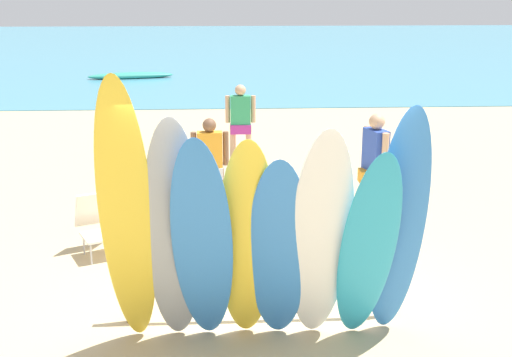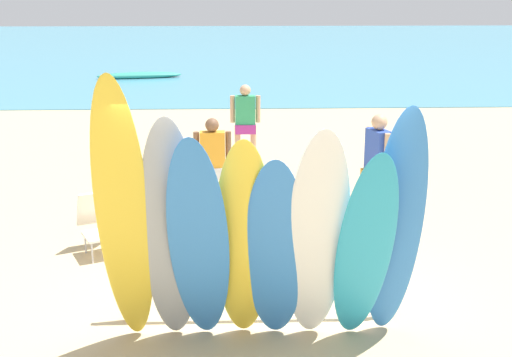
{
  "view_description": "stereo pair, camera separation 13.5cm",
  "coord_description": "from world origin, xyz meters",
  "px_view_note": "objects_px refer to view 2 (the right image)",
  "views": [
    {
      "loc": [
        -0.4,
        -6.42,
        3.42
      ],
      "look_at": [
        0.0,
        1.18,
        1.22
      ],
      "focal_mm": 47.01,
      "sensor_mm": 36.0,
      "label": 1
    },
    {
      "loc": [
        -0.27,
        -6.43,
        3.42
      ],
      "look_at": [
        0.0,
        1.18,
        1.22
      ],
      "focal_mm": 47.01,
      "sensor_mm": 36.0,
      "label": 2
    }
  ],
  "objects_px": {
    "beachgoer_near_rack": "(213,160)",
    "distant_boat": "(139,75)",
    "surfboard_blue_7": "(395,228)",
    "beachgoer_strolling": "(245,118)",
    "surfboard_blue_4": "(275,253)",
    "beach_chair_red": "(100,221)",
    "surfboard_white_5": "(317,240)",
    "beachgoer_by_water": "(377,162)",
    "surfboard_yellow_3": "(244,244)",
    "surfboard_blue_2": "(199,245)",
    "surfboard_rack": "(260,267)",
    "surfboard_yellow_0": "(124,219)",
    "surfboard_teal_6": "(365,251)",
    "surfboard_grey_1": "(171,235)"
  },
  "relations": [
    {
      "from": "surfboard_yellow_3",
      "to": "surfboard_blue_4",
      "type": "height_order",
      "value": "surfboard_yellow_3"
    },
    {
      "from": "surfboard_white_5",
      "to": "beachgoer_by_water",
      "type": "height_order",
      "value": "surfboard_white_5"
    },
    {
      "from": "surfboard_yellow_3",
      "to": "beachgoer_strolling",
      "type": "relative_size",
      "value": 1.45
    },
    {
      "from": "surfboard_blue_2",
      "to": "beachgoer_by_water",
      "type": "relative_size",
      "value": 1.44
    },
    {
      "from": "surfboard_blue_7",
      "to": "beachgoer_strolling",
      "type": "xyz_separation_m",
      "value": [
        -1.26,
        7.12,
        -0.34
      ]
    },
    {
      "from": "surfboard_blue_4",
      "to": "beachgoer_by_water",
      "type": "relative_size",
      "value": 1.26
    },
    {
      "from": "surfboard_blue_2",
      "to": "distant_boat",
      "type": "xyz_separation_m",
      "value": [
        -3.21,
        19.88,
        -1.01
      ]
    },
    {
      "from": "surfboard_blue_7",
      "to": "beach_chair_red",
      "type": "bearing_deg",
      "value": 143.93
    },
    {
      "from": "surfboard_blue_7",
      "to": "beachgoer_by_water",
      "type": "height_order",
      "value": "surfboard_blue_7"
    },
    {
      "from": "surfboard_grey_1",
      "to": "beachgoer_by_water",
      "type": "bearing_deg",
      "value": 49.63
    },
    {
      "from": "surfboard_yellow_3",
      "to": "beachgoer_near_rack",
      "type": "height_order",
      "value": "surfboard_yellow_3"
    },
    {
      "from": "surfboard_grey_1",
      "to": "beachgoer_near_rack",
      "type": "height_order",
      "value": "surfboard_grey_1"
    },
    {
      "from": "surfboard_grey_1",
      "to": "beachgoer_near_rack",
      "type": "xyz_separation_m",
      "value": [
        0.27,
        4.05,
        -0.33
      ]
    },
    {
      "from": "surfboard_yellow_0",
      "to": "surfboard_teal_6",
      "type": "bearing_deg",
      "value": -0.62
    },
    {
      "from": "surfboard_yellow_0",
      "to": "surfboard_yellow_3",
      "type": "relative_size",
      "value": 1.27
    },
    {
      "from": "surfboard_yellow_0",
      "to": "surfboard_yellow_3",
      "type": "distance_m",
      "value": 1.13
    },
    {
      "from": "surfboard_blue_4",
      "to": "beach_chair_red",
      "type": "distance_m",
      "value": 3.41
    },
    {
      "from": "surfboard_grey_1",
      "to": "beach_chair_red",
      "type": "bearing_deg",
      "value": 111.76
    },
    {
      "from": "beachgoer_by_water",
      "to": "surfboard_yellow_0",
      "type": "bearing_deg",
      "value": -57.83
    },
    {
      "from": "beach_chair_red",
      "to": "surfboard_blue_7",
      "type": "bearing_deg",
      "value": -62.84
    },
    {
      "from": "surfboard_blue_7",
      "to": "beachgoer_by_water",
      "type": "distance_m",
      "value": 3.51
    },
    {
      "from": "surfboard_yellow_3",
      "to": "surfboard_white_5",
      "type": "xyz_separation_m",
      "value": [
        0.68,
        -0.09,
        0.06
      ]
    },
    {
      "from": "surfboard_blue_2",
      "to": "beach_chair_red",
      "type": "distance_m",
      "value": 3.11
    },
    {
      "from": "surfboard_teal_6",
      "to": "beachgoer_near_rack",
      "type": "bearing_deg",
      "value": 106.56
    },
    {
      "from": "surfboard_teal_6",
      "to": "beachgoer_near_rack",
      "type": "relative_size",
      "value": 1.48
    },
    {
      "from": "surfboard_blue_7",
      "to": "beachgoer_near_rack",
      "type": "bearing_deg",
      "value": 116.46
    },
    {
      "from": "surfboard_grey_1",
      "to": "beachgoer_strolling",
      "type": "distance_m",
      "value": 7.18
    },
    {
      "from": "surfboard_grey_1",
      "to": "surfboard_teal_6",
      "type": "xyz_separation_m",
      "value": [
        1.79,
        -0.08,
        -0.15
      ]
    },
    {
      "from": "surfboard_yellow_0",
      "to": "beachgoer_strolling",
      "type": "bearing_deg",
      "value": 79.92
    },
    {
      "from": "surfboard_yellow_0",
      "to": "surfboard_blue_2",
      "type": "xyz_separation_m",
      "value": [
        0.67,
        0.0,
        -0.26
      ]
    },
    {
      "from": "surfboard_teal_6",
      "to": "surfboard_blue_7",
      "type": "height_order",
      "value": "surfboard_blue_7"
    },
    {
      "from": "surfboard_blue_7",
      "to": "beachgoer_near_rack",
      "type": "distance_m",
      "value": 4.44
    },
    {
      "from": "surfboard_grey_1",
      "to": "beach_chair_red",
      "type": "height_order",
      "value": "surfboard_grey_1"
    },
    {
      "from": "surfboard_grey_1",
      "to": "surfboard_blue_7",
      "type": "height_order",
      "value": "surfboard_blue_7"
    },
    {
      "from": "surfboard_yellow_3",
      "to": "distant_boat",
      "type": "bearing_deg",
      "value": 100.71
    },
    {
      "from": "beachgoer_strolling",
      "to": "beachgoer_near_rack",
      "type": "height_order",
      "value": "beachgoer_strolling"
    },
    {
      "from": "surfboard_yellow_0",
      "to": "surfboard_blue_7",
      "type": "height_order",
      "value": "surfboard_yellow_0"
    },
    {
      "from": "surfboard_grey_1",
      "to": "beachgoer_by_water",
      "type": "relative_size",
      "value": 1.5
    },
    {
      "from": "surfboard_blue_4",
      "to": "beachgoer_strolling",
      "type": "bearing_deg",
      "value": 96.02
    },
    {
      "from": "beachgoer_by_water",
      "to": "beachgoer_near_rack",
      "type": "height_order",
      "value": "beachgoer_by_water"
    },
    {
      "from": "surfboard_teal_6",
      "to": "surfboard_white_5",
      "type": "bearing_deg",
      "value": 171.89
    },
    {
      "from": "surfboard_blue_7",
      "to": "surfboard_teal_6",
      "type": "bearing_deg",
      "value": -159.94
    },
    {
      "from": "surfboard_blue_2",
      "to": "beach_chair_red",
      "type": "height_order",
      "value": "surfboard_blue_2"
    },
    {
      "from": "surfboard_blue_4",
      "to": "surfboard_yellow_0",
      "type": "bearing_deg",
      "value": -171.32
    },
    {
      "from": "surfboard_rack",
      "to": "surfboard_yellow_0",
      "type": "distance_m",
      "value": 1.64
    },
    {
      "from": "surfboard_yellow_3",
      "to": "beach_chair_red",
      "type": "height_order",
      "value": "surfboard_yellow_3"
    },
    {
      "from": "beachgoer_near_rack",
      "to": "distant_boat",
      "type": "relative_size",
      "value": 0.46
    },
    {
      "from": "surfboard_grey_1",
      "to": "surfboard_blue_4",
      "type": "height_order",
      "value": "surfboard_grey_1"
    },
    {
      "from": "surfboard_yellow_3",
      "to": "surfboard_blue_7",
      "type": "distance_m",
      "value": 1.43
    },
    {
      "from": "surfboard_white_5",
      "to": "distant_boat",
      "type": "distance_m",
      "value": 20.34
    }
  ]
}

